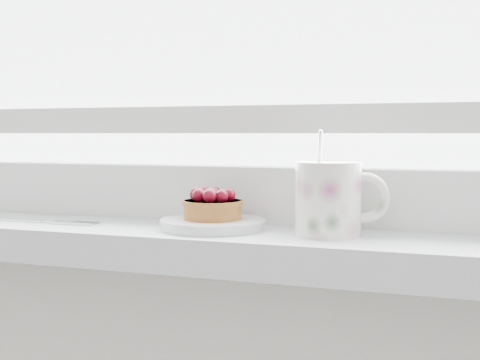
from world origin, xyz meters
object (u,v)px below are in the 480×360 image
at_px(saucer, 213,224).
at_px(fork, 33,221).
at_px(floral_mug, 331,197).
at_px(raspberry_tart, 213,205).

height_order(saucer, fork, saucer).
distance_m(floral_mug, fork, 0.38).
height_order(floral_mug, fork, floral_mug).
xyz_separation_m(saucer, raspberry_tart, (-0.00, -0.00, 0.02)).
bearing_deg(floral_mug, saucer, -179.49).
bearing_deg(saucer, floral_mug, 0.51).
distance_m(raspberry_tart, floral_mug, 0.14).
relative_size(floral_mug, fork, 0.65).
xyz_separation_m(saucer, fork, (-0.24, -0.02, -0.00)).
bearing_deg(floral_mug, fork, -176.84).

